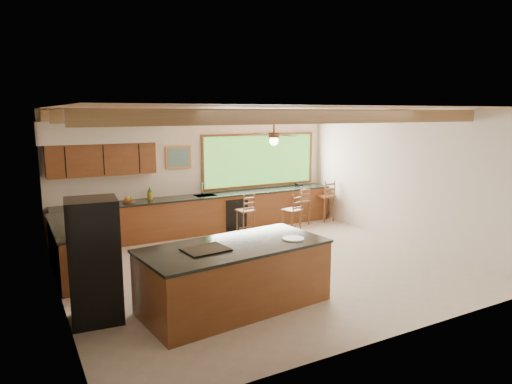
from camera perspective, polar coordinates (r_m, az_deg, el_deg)
ground at (r=8.89m, az=1.02°, el=-9.26°), size 7.20×7.20×0.00m
room_shell at (r=8.92m, az=-1.97°, el=5.37°), size 7.27×6.54×3.02m
counter_run at (r=10.65m, az=-9.58°, el=-3.55°), size 7.12×3.10×1.23m
island at (r=7.00m, az=-2.68°, el=-10.40°), size 2.93×1.61×1.00m
refrigerator at (r=6.82m, az=-19.55°, el=-8.09°), size 0.75×0.73×1.76m
bar_stool_a at (r=10.83m, az=4.66°, el=-2.38°), size 0.46×0.46×1.04m
bar_stool_b at (r=10.76m, az=-1.21°, el=-2.44°), size 0.40×0.40×1.04m
bar_stool_c at (r=12.00m, az=5.87°, el=-1.22°), size 0.37×0.37×1.03m
bar_stool_d at (r=12.43m, az=8.82°, el=-0.60°), size 0.43×0.43×1.14m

